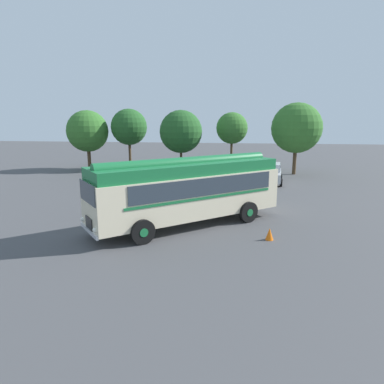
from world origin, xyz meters
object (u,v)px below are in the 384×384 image
at_px(vintage_bus, 188,189).
at_px(car_near_left, 168,172).
at_px(car_far_right, 271,173).
at_px(car_mid_left, 203,173).
at_px(traffic_cone, 270,234).
at_px(car_mid_right, 237,172).

height_order(vintage_bus, car_near_left, vintage_bus).
bearing_deg(car_near_left, car_far_right, 4.39).
relative_size(car_mid_left, traffic_cone, 7.88).
bearing_deg(car_mid_right, car_near_left, -173.95).
distance_m(car_near_left, car_far_right, 8.72).
distance_m(car_far_right, traffic_cone, 14.26).
xyz_separation_m(car_mid_left, car_far_right, (5.62, 0.75, 0.00)).
relative_size(car_mid_right, car_far_right, 1.00).
xyz_separation_m(car_near_left, car_far_right, (8.69, 0.67, 0.00)).
bearing_deg(car_far_right, car_near_left, -175.61).
relative_size(car_near_left, traffic_cone, 7.74).
distance_m(car_mid_right, car_far_right, 2.82).
height_order(car_mid_right, car_far_right, same).
height_order(car_near_left, traffic_cone, car_near_left).
distance_m(vintage_bus, car_mid_left, 11.78).
distance_m(vintage_bus, traffic_cone, 4.61).
bearing_deg(car_far_right, car_mid_left, -172.39).
xyz_separation_m(car_near_left, traffic_cone, (7.45, -13.52, -0.57)).
bearing_deg(car_mid_left, traffic_cone, -71.97).
distance_m(vintage_bus, car_far_right, 13.56).
xyz_separation_m(vintage_bus, traffic_cone, (3.96, -1.72, -1.62)).
relative_size(car_far_right, traffic_cone, 7.93).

